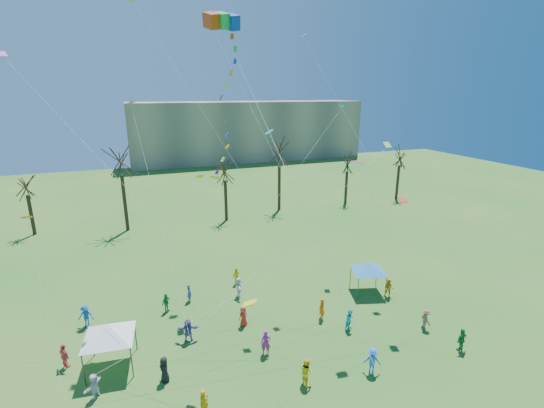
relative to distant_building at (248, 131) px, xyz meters
name	(u,v)px	position (x,y,z in m)	size (l,w,h in m)	color
distant_building	(248,131)	(0.00, 0.00, 0.00)	(60.00, 14.00, 15.00)	gray
bare_tree_row	(211,168)	(-19.51, -46.20, -0.22)	(68.52, 8.03, 11.78)	black
big_box_kite	(231,107)	(-23.94, -74.95, 9.06)	(3.70, 7.18, 23.10)	#BE3A0D
canopy_tent_white	(108,331)	(-32.27, -73.99, -4.77)	(4.28, 4.28, 3.22)	#3F3F44
canopy_tent_blue	(369,267)	(-10.84, -71.54, -5.08)	(3.65, 3.65, 2.86)	#3F3F44
festival_crowd	(247,328)	(-23.09, -74.30, -6.64)	(26.72, 15.54, 1.84)	#B4162C
small_kites_aloft	(242,149)	(-22.11, -70.66, 5.95)	(29.66, 19.49, 32.11)	#D85A0B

